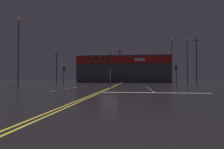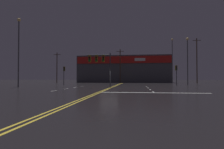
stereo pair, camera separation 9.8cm
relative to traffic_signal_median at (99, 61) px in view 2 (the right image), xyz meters
The scene contains 10 objects.
ground_plane 4.23m from the traffic_signal_median, 22.44° to the right, with size 200.00×200.00×0.00m, color black.
road_markings 5.11m from the traffic_signal_median, 36.94° to the right, with size 16.30×60.00×0.01m.
traffic_signal_median is the anchor object (origin of this frame).
traffic_signal_corner_northeast 16.80m from the traffic_signal_median, 38.72° to the left, with size 0.42×0.36×3.90m.
traffic_signal_corner_northwest 15.07m from the traffic_signal_median, 131.97° to the left, with size 0.42×0.36×3.91m.
streetlight_near_left 29.76m from the traffic_signal_median, 58.62° to the left, with size 0.56×0.56×12.38m.
streetlight_near_right 14.20m from the traffic_signal_median, behind, with size 0.56×0.56×11.26m.
streetlight_median_approach 21.00m from the traffic_signal_median, 39.90° to the left, with size 0.56×0.56×9.90m.
building_backdrop 33.53m from the traffic_signal_median, 87.47° to the left, with size 29.34×10.23×8.49m.
utility_pole_row 27.28m from the traffic_signal_median, 82.72° to the left, with size 43.68×0.26×12.65m.
Camera 2 is at (3.56, -24.08, 1.47)m, focal length 28.00 mm.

